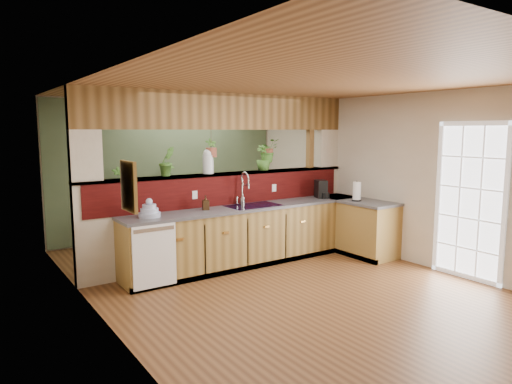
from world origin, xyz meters
TOP-DOWN VIEW (x-y plane):
  - ground at (0.00, 0.00)m, footprint 4.60×7.00m
  - ceiling at (0.00, 0.00)m, footprint 4.60×7.00m
  - wall_back at (0.00, 3.50)m, footprint 4.60×0.02m
  - wall_left at (-2.30, 0.00)m, footprint 0.02×7.00m
  - wall_right at (2.30, 0.00)m, footprint 0.02×7.00m
  - pass_through_partition at (0.03, 1.35)m, footprint 4.60×0.21m
  - pass_through_ledge at (0.00, 1.35)m, footprint 4.60×0.21m
  - header_beam at (0.00, 1.35)m, footprint 4.60×0.15m
  - sage_backwall at (0.00, 3.48)m, footprint 4.55×0.02m
  - countertop at (0.84, 0.87)m, footprint 4.14×1.52m
  - dishwasher at (-1.48, 0.66)m, footprint 0.58×0.03m
  - navy_sink at (0.25, 0.98)m, footprint 0.82×0.50m
  - french_door at (2.27, -1.30)m, footprint 0.06×1.02m
  - framed_print at (-2.27, -0.80)m, footprint 0.04×0.35m
  - faucet at (0.17, 1.13)m, footprint 0.23×0.23m
  - dish_stack at (-1.41, 0.98)m, footprint 0.29×0.29m
  - soap_dispenser at (-0.53, 1.05)m, footprint 0.12×0.12m
  - coffee_maker at (1.65, 0.98)m, footprint 0.16×0.27m
  - paper_towel at (1.89, 0.41)m, footprint 0.15×0.15m
  - glass_jar at (-0.32, 1.35)m, footprint 0.17×0.17m
  - ledge_plant_left at (-0.98, 1.35)m, footprint 0.24×0.20m
  - ledge_plant_right at (0.70, 1.35)m, footprint 0.31×0.31m
  - hanging_plant_a at (-0.26, 1.35)m, footprint 0.19×0.16m
  - hanging_plant_b at (0.78, 1.35)m, footprint 0.35×0.31m
  - shelving_console at (-0.66, 3.25)m, footprint 1.50×0.50m
  - shelf_plant_a at (-1.09, 3.25)m, footprint 0.23×0.17m
  - shelf_plant_b at (-0.15, 3.25)m, footprint 0.27×0.27m
  - floor_plant at (0.90, 2.78)m, footprint 0.68×0.59m

SIDE VIEW (x-z plane):
  - ground at x=0.00m, z-range -0.01..0.01m
  - floor_plant at x=0.90m, z-range 0.00..0.75m
  - countertop at x=0.84m, z-range 0.00..0.90m
  - dishwasher at x=-1.48m, z-range 0.05..0.87m
  - shelving_console at x=-0.66m, z-range 0.01..0.99m
  - navy_sink at x=0.25m, z-range 0.73..0.91m
  - dish_stack at x=-1.41m, z-range 0.85..1.11m
  - soap_dispenser at x=-0.53m, z-range 0.90..1.11m
  - coffee_maker at x=1.65m, z-range 0.89..1.19m
  - french_door at x=2.27m, z-range -0.03..2.13m
  - paper_towel at x=1.89m, z-range 0.88..1.22m
  - faucet at x=0.17m, z-range 0.92..1.43m
  - pass_through_partition at x=0.03m, z-range -0.11..2.49m
  - shelf_plant_a at x=-1.09m, z-range 0.99..1.40m
  - shelf_plant_b at x=-0.15m, z-range 0.99..1.44m
  - wall_back at x=0.00m, z-range 0.00..2.60m
  - wall_left at x=-2.30m, z-range 0.00..2.60m
  - wall_right at x=2.30m, z-range 0.00..2.60m
  - sage_backwall at x=0.00m, z-range 0.02..2.58m
  - pass_through_ledge at x=0.00m, z-range 1.35..1.39m
  - framed_print at x=-2.27m, z-range 1.32..1.78m
  - glass_jar at x=-0.32m, z-range 1.39..1.76m
  - ledge_plant_right at x=0.70m, z-range 1.39..1.80m
  - ledge_plant_left at x=-0.98m, z-range 1.39..1.81m
  - hanging_plant_a at x=-0.26m, z-range 1.63..2.09m
  - hanging_plant_b at x=0.78m, z-range 1.62..2.12m
  - header_beam at x=0.00m, z-range 2.05..2.60m
  - ceiling at x=0.00m, z-range 2.60..2.60m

